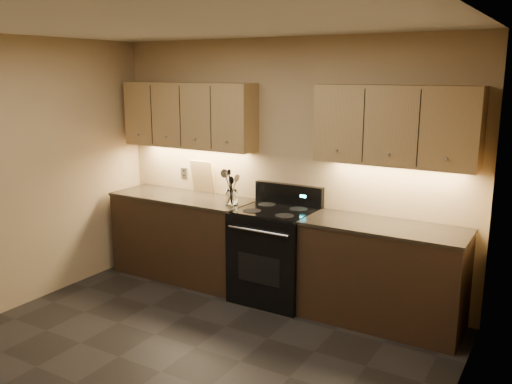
# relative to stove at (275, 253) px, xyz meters

# --- Properties ---
(floor) EXTENTS (4.00, 4.00, 0.00)m
(floor) POSITION_rel_stove_xyz_m (-0.08, -1.68, -0.48)
(floor) COLOR black
(floor) RESTS_ON ground
(ceiling) EXTENTS (4.00, 4.00, 0.00)m
(ceiling) POSITION_rel_stove_xyz_m (-0.08, -1.68, 2.12)
(ceiling) COLOR silver
(ceiling) RESTS_ON wall_back
(wall_back) EXTENTS (4.00, 0.04, 2.60)m
(wall_back) POSITION_rel_stove_xyz_m (-0.08, 0.32, 0.82)
(wall_back) COLOR tan
(wall_back) RESTS_ON ground
(wall_right) EXTENTS (0.04, 4.00, 2.60)m
(wall_right) POSITION_rel_stove_xyz_m (1.92, -1.68, 0.82)
(wall_right) COLOR tan
(wall_right) RESTS_ON ground
(counter_left) EXTENTS (1.62, 0.62, 0.93)m
(counter_left) POSITION_rel_stove_xyz_m (-1.18, 0.02, -0.01)
(counter_left) COLOR black
(counter_left) RESTS_ON ground
(counter_right) EXTENTS (1.46, 0.62, 0.93)m
(counter_right) POSITION_rel_stove_xyz_m (1.10, 0.02, -0.01)
(counter_right) COLOR black
(counter_right) RESTS_ON ground
(stove) EXTENTS (0.76, 0.68, 1.14)m
(stove) POSITION_rel_stove_xyz_m (0.00, 0.00, 0.00)
(stove) COLOR black
(stove) RESTS_ON ground
(upper_cab_left) EXTENTS (1.60, 0.30, 0.70)m
(upper_cab_left) POSITION_rel_stove_xyz_m (-1.18, 0.17, 1.32)
(upper_cab_left) COLOR #A78453
(upper_cab_left) RESTS_ON wall_back
(upper_cab_right) EXTENTS (1.44, 0.30, 0.70)m
(upper_cab_right) POSITION_rel_stove_xyz_m (1.10, 0.17, 1.32)
(upper_cab_right) COLOR #A78453
(upper_cab_right) RESTS_ON wall_back
(outlet_plate) EXTENTS (0.08, 0.01, 0.12)m
(outlet_plate) POSITION_rel_stove_xyz_m (-1.38, 0.31, 0.64)
(outlet_plate) COLOR #B2B5BA
(outlet_plate) RESTS_ON wall_back
(utensil_crock) EXTENTS (0.15, 0.15, 0.16)m
(utensil_crock) POSITION_rel_stove_xyz_m (-0.50, -0.03, 0.52)
(utensil_crock) COLOR white
(utensil_crock) RESTS_ON counter_left
(cutting_board) EXTENTS (0.29, 0.09, 0.37)m
(cutting_board) POSITION_rel_stove_xyz_m (-1.09, 0.27, 0.63)
(cutting_board) COLOR tan
(cutting_board) RESTS_ON counter_left
(wooden_spoon) EXTENTS (0.14, 0.14, 0.31)m
(wooden_spoon) POSITION_rel_stove_xyz_m (-0.53, -0.03, 0.62)
(wooden_spoon) COLOR tan
(wooden_spoon) RESTS_ON utensil_crock
(black_spoon) EXTENTS (0.11, 0.14, 0.30)m
(black_spoon) POSITION_rel_stove_xyz_m (-0.51, -0.00, 0.61)
(black_spoon) COLOR black
(black_spoon) RESTS_ON utensil_crock
(black_turner) EXTENTS (0.17, 0.15, 0.37)m
(black_turner) POSITION_rel_stove_xyz_m (-0.49, -0.04, 0.65)
(black_turner) COLOR black
(black_turner) RESTS_ON utensil_crock
(steel_spatula) EXTENTS (0.21, 0.13, 0.35)m
(steel_spatula) POSITION_rel_stove_xyz_m (-0.48, -0.03, 0.64)
(steel_spatula) COLOR silver
(steel_spatula) RESTS_ON utensil_crock
(steel_skimmer) EXTENTS (0.23, 0.12, 0.36)m
(steel_skimmer) POSITION_rel_stove_xyz_m (-0.46, -0.03, 0.64)
(steel_skimmer) COLOR silver
(steel_skimmer) RESTS_ON utensil_crock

